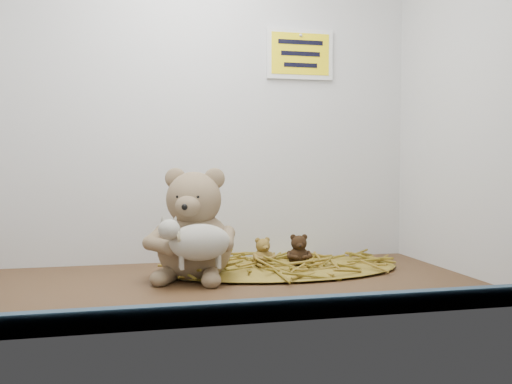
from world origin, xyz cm
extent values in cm
cube|color=#3A2214|center=(0.00, 0.00, 0.00)|extent=(120.00, 60.00, 0.40)
cube|color=silver|center=(0.00, 30.00, 45.00)|extent=(120.00, 0.40, 90.00)
cube|color=silver|center=(60.00, 0.00, 45.00)|extent=(0.40, 60.00, 90.00)
cube|color=#39576D|center=(0.00, -28.80, 1.80)|extent=(119.28, 2.20, 3.60)
ellipsoid|color=brown|center=(20.37, 13.58, 0.57)|extent=(58.63, 34.04, 1.13)
cube|color=yellow|center=(30.00, 29.40, 55.00)|extent=(16.00, 1.20, 11.00)
camera|label=1|loc=(-16.59, -118.27, 26.04)|focal=40.00mm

